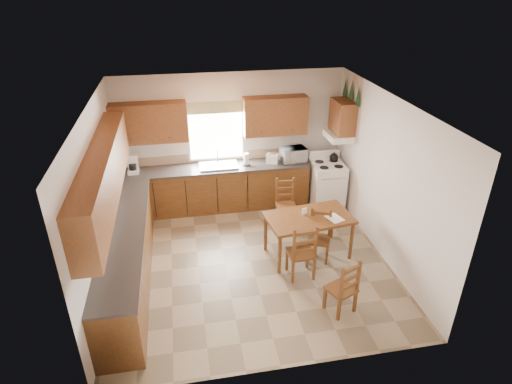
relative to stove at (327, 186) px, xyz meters
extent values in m
plane|color=#86765B|center=(-1.87, -1.60, -0.46)|extent=(4.50, 4.50, 0.00)
plane|color=brown|center=(-1.87, -1.60, 2.24)|extent=(4.50, 4.50, 0.00)
plane|color=silver|center=(-4.12, -1.60, 0.89)|extent=(4.50, 4.50, 0.00)
plane|color=silver|center=(0.38, -1.60, 0.89)|extent=(4.50, 4.50, 0.00)
plane|color=silver|center=(-1.87, 0.65, 0.89)|extent=(4.50, 4.50, 0.00)
plane|color=silver|center=(-1.87, -3.85, 0.89)|extent=(4.50, 4.50, 0.00)
cube|color=brown|center=(-2.24, 0.35, -0.02)|extent=(3.75, 0.60, 0.88)
cube|color=brown|center=(-3.82, -1.75, -0.02)|extent=(0.60, 3.60, 0.88)
cube|color=#3A3432|center=(-2.24, 0.35, 0.44)|extent=(3.75, 0.63, 0.04)
cube|color=#3A3432|center=(-3.82, -1.75, 0.44)|extent=(0.63, 3.60, 0.04)
cube|color=#937B5F|center=(-2.24, 0.64, 0.55)|extent=(3.75, 0.01, 0.18)
cube|color=brown|center=(-3.42, 0.49, 1.39)|extent=(1.41, 0.33, 0.75)
cube|color=brown|center=(-1.01, 0.49, 1.39)|extent=(1.25, 0.33, 0.75)
cube|color=brown|center=(-3.95, -1.75, 1.39)|extent=(0.33, 3.60, 0.75)
cube|color=brown|center=(0.21, 0.05, 1.44)|extent=(0.33, 0.62, 0.62)
cube|color=white|center=(0.16, 0.05, 1.06)|extent=(0.44, 0.62, 0.12)
cube|color=white|center=(-2.17, 0.62, 1.09)|extent=(1.13, 0.02, 1.18)
cube|color=white|center=(-2.17, 0.62, 1.09)|extent=(1.05, 0.01, 1.10)
cube|color=#496732|center=(-2.17, 0.59, 1.59)|extent=(1.19, 0.01, 0.24)
cube|color=silver|center=(-2.17, 0.35, 0.48)|extent=(0.75, 0.45, 0.04)
cone|color=#1A4626|center=(0.34, -0.27, 1.92)|extent=(0.22, 0.22, 0.36)
cone|color=#1A4626|center=(0.34, 0.05, 1.96)|extent=(0.22, 0.22, 0.36)
cone|color=#1A4626|center=(0.34, 0.37, 1.92)|extent=(0.22, 0.22, 0.36)
cube|color=white|center=(0.00, 0.00, 0.00)|extent=(0.65, 0.67, 0.93)
cube|color=white|center=(-3.81, 0.36, 0.63)|extent=(0.29, 0.32, 0.36)
cylinder|color=white|center=(-1.62, 0.32, 0.58)|extent=(0.14, 0.14, 0.25)
cube|color=white|center=(-1.09, 0.33, 0.55)|extent=(0.27, 0.23, 0.19)
imported|color=white|center=(-0.65, 0.35, 0.60)|extent=(0.51, 0.40, 0.28)
cube|color=brown|center=(-0.87, -1.58, -0.09)|extent=(1.50, 0.98, 0.75)
cube|color=brown|center=(-1.15, -2.10, 0.02)|extent=(0.42, 0.40, 0.97)
cube|color=brown|center=(-0.81, -2.98, -0.02)|extent=(0.48, 0.47, 0.88)
cube|color=brown|center=(-1.00, -0.52, -0.01)|extent=(0.41, 0.39, 0.90)
cube|color=brown|center=(-0.73, -1.73, -0.03)|extent=(0.48, 0.47, 0.88)
cube|color=white|center=(-0.48, -1.70, 0.29)|extent=(0.30, 0.35, 0.00)
cube|color=white|center=(-0.93, -1.49, 0.35)|extent=(0.09, 0.05, 0.12)
camera|label=1|loc=(-2.85, -7.41, 3.91)|focal=30.00mm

